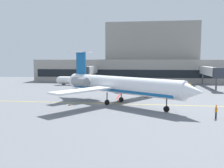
# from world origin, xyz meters

# --- Properties ---
(ground) EXTENTS (120.00, 120.00, 0.11)m
(ground) POSITION_xyz_m (0.00, 0.00, -0.05)
(ground) COLOR slate
(terminal_building) EXTENTS (74.39, 15.08, 21.24)m
(terminal_building) POSITION_xyz_m (6.77, 47.97, 7.62)
(terminal_building) COLOR gray
(terminal_building) RESTS_ON ground
(jet_bridge_west) EXTENTS (2.40, 19.53, 5.90)m
(jet_bridge_west) POSITION_xyz_m (25.80, 29.50, 4.53)
(jet_bridge_west) COLOR silver
(jet_bridge_west) RESTS_ON ground
(jet_bridge_east) EXTENTS (2.40, 16.46, 5.90)m
(jet_bridge_east) POSITION_xyz_m (-9.43, 31.07, 4.52)
(jet_bridge_east) COLOR silver
(jet_bridge_east) RESTS_ON ground
(regional_jet) EXTENTS (26.90, 22.79, 9.58)m
(regional_jet) POSITION_xyz_m (2.66, 0.45, 3.47)
(regional_jet) COLOR white
(regional_jet) RESTS_ON ground
(baggage_tug) EXTENTS (2.25, 4.20, 1.94)m
(baggage_tug) POSITION_xyz_m (17.83, 19.66, 0.90)
(baggage_tug) COLOR #E5B20C
(baggage_tug) RESTS_ON ground
(pushback_tractor) EXTENTS (3.70, 3.66, 2.19)m
(pushback_tractor) POSITION_xyz_m (2.18, 16.05, 0.98)
(pushback_tractor) COLOR #19389E
(pushback_tractor) RESTS_ON ground
(fuel_tank) EXTENTS (7.63, 3.04, 2.68)m
(fuel_tank) POSITION_xyz_m (-16.04, 30.47, 1.49)
(fuel_tank) COLOR white
(fuel_tank) RESTS_ON ground
(marshaller) EXTENTS (0.48, 0.77, 1.88)m
(marshaller) POSITION_xyz_m (17.23, -8.47, 0.95)
(marshaller) COLOR #191E33
(marshaller) RESTS_ON ground
(safety_cone_alpha) EXTENTS (0.47, 0.47, 0.55)m
(safety_cone_alpha) POSITION_xyz_m (2.59, 2.77, 0.25)
(safety_cone_alpha) COLOR orange
(safety_cone_alpha) RESTS_ON ground
(safety_cone_bravo) EXTENTS (0.47, 0.47, 0.55)m
(safety_cone_bravo) POSITION_xyz_m (-5.43, -2.09, 0.25)
(safety_cone_bravo) COLOR orange
(safety_cone_bravo) RESTS_ON ground
(safety_cone_charlie) EXTENTS (0.47, 0.47, 0.55)m
(safety_cone_charlie) POSITION_xyz_m (7.80, 8.65, 0.25)
(safety_cone_charlie) COLOR orange
(safety_cone_charlie) RESTS_ON ground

